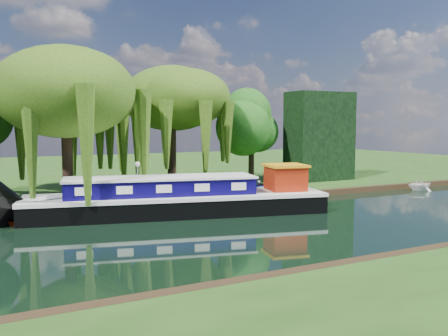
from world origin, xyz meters
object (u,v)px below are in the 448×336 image
narrowboat (213,200)px  dutch_barge (180,199)px  red_dinghy (37,223)px  white_cruiser (420,190)px

narrowboat → dutch_barge: bearing=-168.4°
dutch_barge → red_dinghy: bearing=-174.5°
narrowboat → red_dinghy: (-10.97, 0.32, -0.57)m
dutch_barge → red_dinghy: (-8.22, 1.17, -0.96)m
dutch_barge → red_dinghy: 8.36m
narrowboat → red_dinghy: narrowboat is taller
red_dinghy → narrowboat: bearing=-89.7°
narrowboat → red_dinghy: bearing=172.8°
narrowboat → white_cruiser: 19.49m
dutch_barge → narrowboat: (2.75, 0.85, -0.40)m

